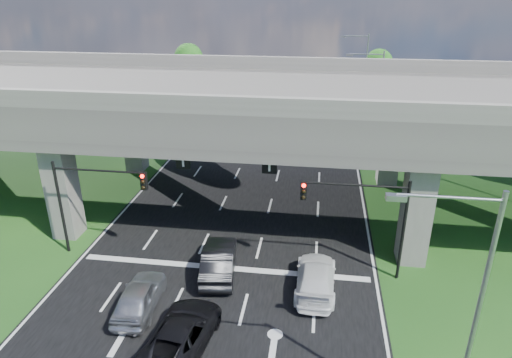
% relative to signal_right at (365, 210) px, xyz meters
% --- Properties ---
extents(ground, '(160.00, 160.00, 0.00)m').
position_rel_signal_right_xyz_m(ground, '(-7.82, -3.94, -4.19)').
color(ground, '#183E14').
rests_on(ground, ground).
extents(road, '(18.00, 120.00, 0.03)m').
position_rel_signal_right_xyz_m(road, '(-7.82, 6.06, -4.17)').
color(road, black).
rests_on(road, ground).
extents(overpass, '(80.00, 15.00, 10.00)m').
position_rel_signal_right_xyz_m(overpass, '(-7.82, 8.06, 3.73)').
color(overpass, '#3C3A37').
rests_on(overpass, ground).
extents(warehouse, '(20.00, 10.00, 4.00)m').
position_rel_signal_right_xyz_m(warehouse, '(-33.82, 31.06, -2.19)').
color(warehouse, '#9E9E99').
rests_on(warehouse, ground).
extents(signal_right, '(5.76, 0.54, 6.00)m').
position_rel_signal_right_xyz_m(signal_right, '(0.00, 0.00, 0.00)').
color(signal_right, black).
rests_on(signal_right, ground).
extents(signal_left, '(5.76, 0.54, 6.00)m').
position_rel_signal_right_xyz_m(signal_left, '(-15.65, 0.00, 0.00)').
color(signal_left, black).
rests_on(signal_left, ground).
extents(streetlight_near, '(3.38, 0.25, 10.00)m').
position_rel_signal_right_xyz_m(streetlight_near, '(2.27, -9.94, 1.66)').
color(streetlight_near, gray).
rests_on(streetlight_near, ground).
extents(streetlight_far, '(3.38, 0.25, 10.00)m').
position_rel_signal_right_xyz_m(streetlight_far, '(2.27, 20.06, 1.66)').
color(streetlight_far, gray).
rests_on(streetlight_far, ground).
extents(streetlight_beyond, '(3.38, 0.25, 10.00)m').
position_rel_signal_right_xyz_m(streetlight_beyond, '(2.27, 36.06, 1.66)').
color(streetlight_beyond, gray).
rests_on(streetlight_beyond, ground).
extents(tree_left_near, '(4.50, 4.50, 7.80)m').
position_rel_signal_right_xyz_m(tree_left_near, '(-21.78, 22.06, 0.63)').
color(tree_left_near, black).
rests_on(tree_left_near, ground).
extents(tree_left_mid, '(3.91, 3.90, 6.76)m').
position_rel_signal_right_xyz_m(tree_left_mid, '(-24.78, 30.06, -0.01)').
color(tree_left_mid, black).
rests_on(tree_left_mid, ground).
extents(tree_left_far, '(4.80, 4.80, 8.32)m').
position_rel_signal_right_xyz_m(tree_left_far, '(-20.78, 38.06, 0.95)').
color(tree_left_far, black).
rests_on(tree_left_far, ground).
extents(tree_right_near, '(4.20, 4.20, 7.28)m').
position_rel_signal_right_xyz_m(tree_right_near, '(5.22, 24.06, 0.31)').
color(tree_right_near, black).
rests_on(tree_right_near, ground).
extents(tree_right_mid, '(3.91, 3.90, 6.76)m').
position_rel_signal_right_xyz_m(tree_right_mid, '(8.22, 32.06, -0.01)').
color(tree_right_mid, black).
rests_on(tree_right_mid, ground).
extents(tree_right_far, '(4.50, 4.50, 7.80)m').
position_rel_signal_right_xyz_m(tree_right_far, '(4.22, 40.06, 0.63)').
color(tree_right_far, black).
rests_on(tree_right_far, ground).
extents(car_silver, '(2.10, 4.69, 1.56)m').
position_rel_signal_right_xyz_m(car_silver, '(-11.27, -4.65, -3.37)').
color(car_silver, silver).
rests_on(car_silver, road).
extents(car_dark, '(2.47, 5.31, 1.69)m').
position_rel_signal_right_xyz_m(car_dark, '(-7.96, -0.94, -3.31)').
color(car_dark, black).
rests_on(car_dark, road).
extents(car_white, '(2.19, 5.24, 1.51)m').
position_rel_signal_right_xyz_m(car_white, '(-2.42, -1.73, -3.40)').
color(car_white, white).
rests_on(car_white, road).
extents(car_trailing, '(3.11, 5.64, 1.49)m').
position_rel_signal_right_xyz_m(car_trailing, '(-8.36, -6.94, -3.41)').
color(car_trailing, black).
rests_on(car_trailing, road).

